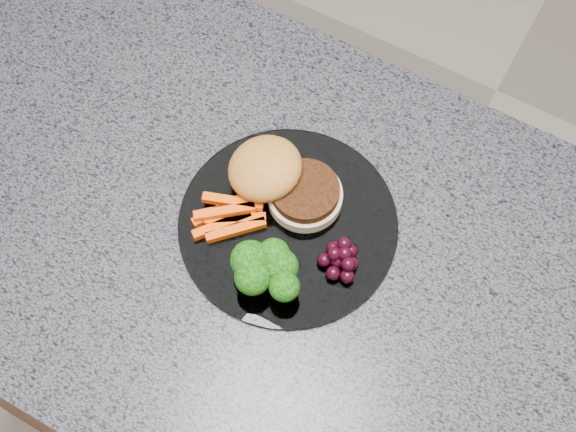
% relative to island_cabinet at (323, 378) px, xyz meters
% --- Properties ---
extents(room, '(4.02, 4.02, 2.70)m').
position_rel_island_cabinet_xyz_m(room, '(0.00, 0.00, 0.92)').
color(room, '#AFA193').
rests_on(room, ground).
extents(island_cabinet, '(1.20, 0.60, 0.86)m').
position_rel_island_cabinet_xyz_m(island_cabinet, '(0.00, 0.00, 0.00)').
color(island_cabinet, brown).
rests_on(island_cabinet, ground).
extents(countertop, '(1.20, 0.60, 0.04)m').
position_rel_island_cabinet_xyz_m(countertop, '(0.00, 0.00, 0.45)').
color(countertop, '#53535E').
rests_on(countertop, island_cabinet).
extents(plate, '(0.26, 0.26, 0.01)m').
position_rel_island_cabinet_xyz_m(plate, '(-0.08, 0.03, 0.47)').
color(plate, white).
rests_on(plate, countertop).
extents(burger, '(0.16, 0.11, 0.05)m').
position_rel_island_cabinet_xyz_m(burger, '(-0.12, 0.07, 0.50)').
color(burger, beige).
rests_on(burger, plate).
extents(carrot_sticks, '(0.08, 0.08, 0.02)m').
position_rel_island_cabinet_xyz_m(carrot_sticks, '(-0.15, 0.00, 0.48)').
color(carrot_sticks, '#FF5204').
rests_on(carrot_sticks, plate).
extents(broccoli, '(0.09, 0.08, 0.05)m').
position_rel_island_cabinet_xyz_m(broccoli, '(-0.07, -0.04, 0.51)').
color(broccoli, olive).
rests_on(broccoli, plate).
extents(grape_bunch, '(0.05, 0.05, 0.03)m').
position_rel_island_cabinet_xyz_m(grape_bunch, '(-0.01, 0.01, 0.49)').
color(grape_bunch, black).
rests_on(grape_bunch, plate).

